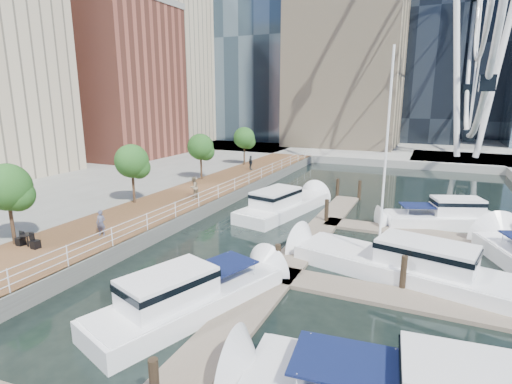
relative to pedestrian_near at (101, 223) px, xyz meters
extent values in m
plane|color=black|center=(7.97, -7.10, -1.78)|extent=(520.00, 520.00, 0.00)
cube|color=brown|center=(-1.03, 7.90, -1.28)|extent=(6.00, 60.00, 1.00)
cube|color=#595954|center=(1.97, 7.90, -1.28)|extent=(0.25, 60.00, 1.00)
cube|color=gray|center=(7.97, 94.90, -1.28)|extent=(200.00, 114.00, 1.00)
cube|color=gray|center=(21.97, 44.90, -1.28)|extent=(14.00, 12.00, 1.00)
cube|color=#6D6051|center=(10.97, 2.90, -1.68)|extent=(2.00, 32.00, 0.20)
cube|color=#6D6051|center=(16.97, 0.90, -1.68)|extent=(12.00, 2.00, 0.20)
cube|color=#6D6051|center=(16.97, 10.90, -1.68)|extent=(12.00, 2.00, 0.20)
cube|color=brown|center=(-22.03, 26.90, 9.22)|extent=(12.00, 14.00, 20.00)
cube|color=#BCAD8E|center=(-28.03, 42.90, 13.22)|extent=(14.00, 16.00, 28.00)
cylinder|color=white|center=(19.47, 44.90, 12.22)|extent=(0.80, 0.80, 26.00)
cylinder|color=white|center=(24.47, 44.90, 12.22)|extent=(0.80, 0.80, 26.00)
cylinder|color=#3F2B1C|center=(-3.43, -3.10, 0.42)|extent=(0.20, 0.20, 2.40)
sphere|color=#265B1E|center=(-3.43, -3.10, 2.52)|extent=(2.60, 2.60, 2.60)
cylinder|color=#3F2B1C|center=(-3.43, 6.90, 0.42)|extent=(0.20, 0.20, 2.40)
sphere|color=#265B1E|center=(-3.43, 6.90, 2.52)|extent=(2.60, 2.60, 2.60)
cylinder|color=#3F2B1C|center=(-3.43, 16.90, 0.42)|extent=(0.20, 0.20, 2.40)
sphere|color=#265B1E|center=(-3.43, 16.90, 2.52)|extent=(2.60, 2.60, 2.60)
cylinder|color=#3F2B1C|center=(-3.43, 26.90, 0.42)|extent=(0.20, 0.20, 2.40)
sphere|color=#265B1E|center=(-3.43, 26.90, 2.52)|extent=(2.60, 2.60, 2.60)
imported|color=#4A4C63|center=(0.00, 0.00, 0.00)|extent=(0.65, 0.51, 1.55)
imported|color=gray|center=(0.03, 10.09, 0.12)|extent=(0.71, 0.89, 1.78)
imported|color=#2C3238|center=(-1.20, 23.96, 0.04)|extent=(0.97, 0.94, 1.63)
camera|label=1|loc=(17.70, -16.98, 7.29)|focal=28.00mm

